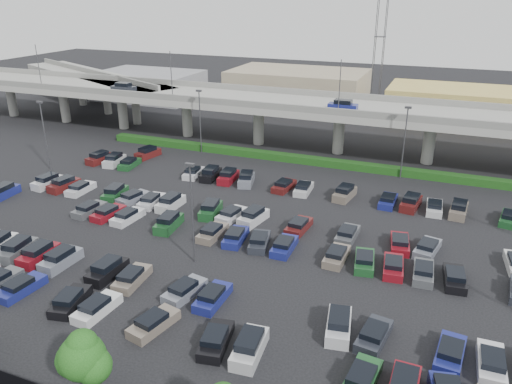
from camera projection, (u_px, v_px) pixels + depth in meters
ground at (229, 228)px, 56.33m from camera, size 280.00×280.00×0.00m
overpass at (309, 109)px, 81.22m from camera, size 150.00×13.00×15.80m
on_ramp at (94, 79)px, 108.66m from camera, size 50.93×30.13×8.80m
hedge at (296, 159)px, 77.60m from camera, size 66.00×1.60×1.10m
tree_row at (64, 352)px, 31.97m from camera, size 65.07×3.66×5.94m
parked_cars at (204, 235)px, 53.33m from camera, size 62.95×41.68×1.67m
light_poles at (202, 166)px, 57.11m from camera, size 66.90×48.38×10.30m
distant_buildings at (407, 99)px, 103.75m from camera, size 138.00×24.00×9.00m
comm_tower at (380, 34)px, 112.62m from camera, size 2.40×2.40×30.00m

